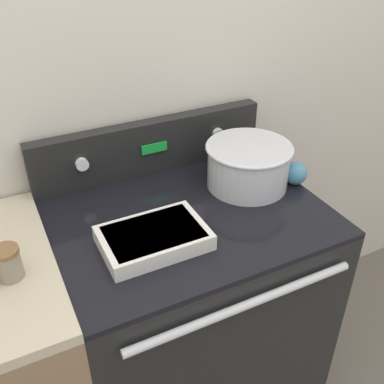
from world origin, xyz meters
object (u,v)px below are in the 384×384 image
(mixing_bowl, at_px, (248,163))
(casserole_dish, at_px, (154,237))
(ladle, at_px, (293,172))
(spice_jar_brown_cap, at_px, (8,263))

(mixing_bowl, bearing_deg, casserole_dish, -159.03)
(casserole_dish, height_order, ladle, ladle)
(casserole_dish, xyz_separation_m, spice_jar_brown_cap, (-0.37, 0.03, 0.03))
(mixing_bowl, height_order, ladle, mixing_bowl)
(casserole_dish, height_order, spice_jar_brown_cap, spice_jar_brown_cap)
(casserole_dish, xyz_separation_m, ladle, (0.54, 0.10, 0.01))
(casserole_dish, bearing_deg, mixing_bowl, 20.97)
(mixing_bowl, distance_m, ladle, 0.16)
(mixing_bowl, xyz_separation_m, casserole_dish, (-0.39, -0.15, -0.05))
(casserole_dish, relative_size, ladle, 0.96)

